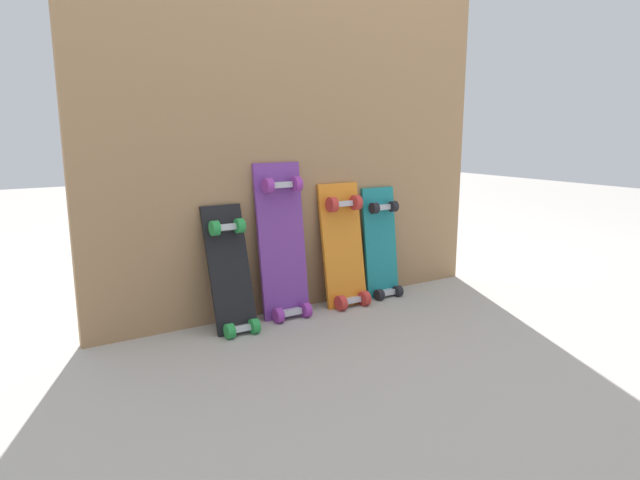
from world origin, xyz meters
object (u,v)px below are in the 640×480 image
at_px(skateboard_black, 231,278).
at_px(skateboard_orange, 344,252).
at_px(skateboard_teal, 381,250).
at_px(skateboard_purple, 283,249).

distance_m(skateboard_black, skateboard_orange, 0.54).
bearing_deg(skateboard_teal, skateboard_purple, -178.87).
bearing_deg(skateboard_orange, skateboard_purple, 178.63).
xyz_separation_m(skateboard_purple, skateboard_orange, (0.30, -0.01, -0.05)).
relative_size(skateboard_black, skateboard_orange, 0.92).
distance_m(skateboard_purple, skateboard_teal, 0.52).
height_order(skateboard_purple, skateboard_orange, skateboard_purple).
bearing_deg(skateboard_orange, skateboard_black, -176.97).
height_order(skateboard_orange, skateboard_teal, skateboard_orange).
bearing_deg(skateboard_black, skateboard_orange, 3.03).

